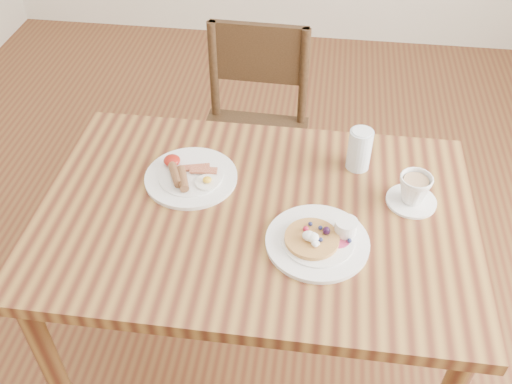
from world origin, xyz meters
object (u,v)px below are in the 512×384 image
Objects in this scene: pancake_plate at (319,239)px; teacup_saucer at (414,191)px; chair_far at (253,130)px; breakfast_plate at (190,176)px; dining_table at (256,235)px; water_glass at (360,150)px.

pancake_plate is 1.93× the size of teacup_saucer.
chair_far is 3.26× the size of breakfast_plate.
pancake_plate reaches higher than breakfast_plate.
teacup_saucer is at bearing 132.14° from chair_far.
chair_far is 6.29× the size of teacup_saucer.
teacup_saucer is at bearing -1.20° from breakfast_plate.
water_glass is (0.27, 0.23, 0.16)m from dining_table.
dining_table is 0.39m from water_glass.
dining_table is at bearing 100.23° from chair_far.
chair_far is 6.87× the size of water_glass.
pancake_plate is 0.34m from water_glass.
breakfast_plate is 0.50m from water_glass.
breakfast_plate reaches higher than dining_table.
chair_far is at bearing 98.62° from dining_table.
water_glass is (0.38, -0.49, 0.32)m from chair_far.
pancake_plate is at bearing 111.03° from chair_far.
chair_far reaches higher than dining_table.
chair_far is at bearing 130.53° from teacup_saucer.
dining_table is 1.36× the size of chair_far.
breakfast_plate is 0.64m from teacup_saucer.
water_glass reaches higher than breakfast_plate.
pancake_plate is 1.00× the size of breakfast_plate.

